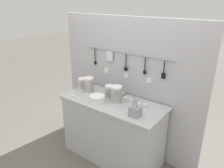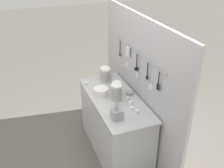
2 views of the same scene
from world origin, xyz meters
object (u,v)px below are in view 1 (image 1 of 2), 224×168
at_px(plate_stack, 97,99).
at_px(bowl_stack_wide_centre, 110,92).
at_px(cup_front_right, 139,104).
at_px(bowl_stack_short_front, 117,95).
at_px(steel_mixing_bowl, 121,94).
at_px(cup_edge_far, 132,101).
at_px(bowl_stack_tall_left, 83,84).
at_px(cup_back_left, 125,98).
at_px(cup_back_right, 72,97).
at_px(bowl_stack_back_corner, 89,85).
at_px(cup_mid_row, 145,106).
at_px(cutlery_caddy, 135,111).

bearing_deg(plate_stack, bowl_stack_wide_centre, 77.36).
bearing_deg(cup_front_right, bowl_stack_short_front, -160.73).
height_order(steel_mixing_bowl, cup_edge_far, cup_edge_far).
xyz_separation_m(bowl_stack_wide_centre, cup_edge_far, (0.31, 0.07, -0.07)).
bearing_deg(steel_mixing_bowl, bowl_stack_short_front, -70.35).
bearing_deg(cup_edge_far, steel_mixing_bowl, 157.61).
bearing_deg(bowl_stack_tall_left, bowl_stack_short_front, -6.77).
xyz_separation_m(cup_edge_far, cup_back_left, (-0.10, 0.01, 0.00)).
bearing_deg(cup_back_right, bowl_stack_wide_centre, 39.93).
xyz_separation_m(steel_mixing_bowl, cup_back_left, (0.13, -0.09, 0.00)).
distance_m(bowl_stack_back_corner, cup_mid_row, 0.87).
distance_m(bowl_stack_tall_left, steel_mixing_bowl, 0.61).
relative_size(cup_edge_far, cup_front_right, 1.00).
xyz_separation_m(cup_mid_row, cup_back_right, (-0.90, -0.37, 0.00)).
bearing_deg(bowl_stack_tall_left, cup_front_right, 0.96).
bearing_deg(cup_edge_far, bowl_stack_tall_left, -176.16).
distance_m(bowl_stack_short_front, bowl_stack_back_corner, 0.51).
xyz_separation_m(plate_stack, cup_back_right, (-0.34, -0.12, -0.03)).
bearing_deg(steel_mixing_bowl, cup_mid_row, -14.20).
distance_m(cup_edge_far, cup_back_right, 0.80).
distance_m(plate_stack, cup_back_right, 0.36).
xyz_separation_m(plate_stack, cutlery_caddy, (0.57, -0.00, 0.01)).
height_order(steel_mixing_bowl, cup_mid_row, cup_mid_row).
bearing_deg(plate_stack, cup_mid_row, 24.24).
bearing_deg(cup_mid_row, bowl_stack_tall_left, -177.84).
relative_size(cutlery_caddy, cup_back_left, 6.04).
relative_size(cup_front_right, cup_back_right, 1.00).
bearing_deg(steel_mixing_bowl, cup_back_right, -134.12).
bearing_deg(cutlery_caddy, bowl_stack_back_corner, 168.33).
bearing_deg(bowl_stack_back_corner, bowl_stack_tall_left, 166.01).
height_order(cup_back_right, cup_back_left, same).
distance_m(bowl_stack_back_corner, cup_front_right, 0.79).
bearing_deg(cup_edge_far, bowl_stack_short_front, -137.80).
relative_size(bowl_stack_short_front, bowl_stack_back_corner, 1.03).
relative_size(steel_mixing_bowl, cup_edge_far, 2.30).
distance_m(cup_front_right, cup_back_right, 0.89).
distance_m(steel_mixing_bowl, cutlery_caddy, 0.58).
relative_size(bowl_stack_wide_centre, cup_front_right, 3.88).
relative_size(bowl_stack_wide_centre, cup_edge_far, 3.88).
height_order(steel_mixing_bowl, cutlery_caddy, cutlery_caddy).
bearing_deg(steel_mixing_bowl, bowl_stack_wide_centre, -117.40).
xyz_separation_m(cutlery_caddy, cup_back_left, (-0.32, 0.28, -0.04)).
bearing_deg(bowl_stack_wide_centre, cup_mid_row, 5.46).
height_order(bowl_stack_wide_centre, cup_front_right, bowl_stack_wide_centre).
height_order(plate_stack, steel_mixing_bowl, plate_stack).
relative_size(plate_stack, cup_back_left, 4.34).
height_order(bowl_stack_wide_centre, cup_back_left, bowl_stack_wide_centre).
height_order(cutlery_caddy, cup_back_right, cutlery_caddy).
bearing_deg(bowl_stack_back_corner, steel_mixing_bowl, 23.51).
height_order(bowl_stack_back_corner, cup_back_left, bowl_stack_back_corner).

